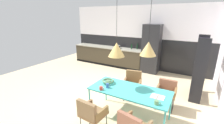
{
  "coord_description": "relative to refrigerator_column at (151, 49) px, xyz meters",
  "views": [
    {
      "loc": [
        2.48,
        -3.27,
        2.36
      ],
      "look_at": [
        0.07,
        0.93,
        0.88
      ],
      "focal_mm": 24.02,
      "sensor_mm": 36.0,
      "label": 1
    }
  ],
  "objects": [
    {
      "name": "cooking_pot",
      "position": [
        -1.6,
        -0.02,
        -0.06
      ],
      "size": [
        0.23,
        0.23,
        0.15
      ],
      "color": "black",
      "rests_on": "kitchen_counter"
    },
    {
      "name": "kitchen_counter",
      "position": [
        -2.19,
        -0.0,
        -0.58
      ],
      "size": [
        3.67,
        0.63,
        0.91
      ],
      "color": "#3B3223",
      "rests_on": "ground"
    },
    {
      "name": "refrigerator_column",
      "position": [
        0.0,
        0.0,
        0.0
      ],
      "size": [
        0.7,
        0.6,
        2.06
      ],
      "primitive_type": "cube",
      "color": "#232326",
      "rests_on": "ground"
    },
    {
      "name": "pendant_lamp_over_table_near",
      "position": [
        0.09,
        -3.32,
        0.61
      ],
      "size": [
        0.38,
        0.38,
        1.31
      ],
      "color": "black"
    },
    {
      "name": "armchair_corner_seat",
      "position": [
        1.15,
        -2.48,
        -0.53
      ],
      "size": [
        0.5,
        0.48,
        0.75
      ],
      "rotation": [
        0.0,
        0.0,
        3.17
      ],
      "color": "brown",
      "rests_on": "ground"
    },
    {
      "name": "bottle_spice_small",
      "position": [
        -0.7,
        0.19,
        -0.01
      ],
      "size": [
        0.06,
        0.06,
        0.29
      ],
      "color": "#0F3319",
      "rests_on": "kitchen_counter"
    },
    {
      "name": "back_wall_panel_upper",
      "position": [
        -0.82,
        0.36,
        1.1
      ],
      "size": [
        6.69,
        0.12,
        1.42
      ],
      "primitive_type": "cube",
      "color": "white",
      "rests_on": "back_wall_splashback_dark"
    },
    {
      "name": "open_shelf_unit",
      "position": [
        1.83,
        -1.41,
        -0.07
      ],
      "size": [
        0.3,
        0.91,
        1.84
      ],
      "rotation": [
        0.0,
        0.0,
        -1.57
      ],
      "color": "black",
      "rests_on": "ground"
    },
    {
      "name": "open_book",
      "position": [
        1.11,
        -3.37,
        -0.29
      ],
      "size": [
        0.28,
        0.21,
        0.02
      ],
      "color": "white",
      "rests_on": "dining_table"
    },
    {
      "name": "back_wall_splashback_dark",
      "position": [
        -0.82,
        0.36,
        -0.32
      ],
      "size": [
        6.69,
        0.12,
        1.42
      ],
      "primitive_type": "cube",
      "color": "black",
      "rests_on": "ground"
    },
    {
      "name": "mug_tall_blue",
      "position": [
        1.15,
        -3.66,
        -0.26
      ],
      "size": [
        0.13,
        0.08,
        0.09
      ],
      "color": "#5B8456",
      "rests_on": "dining_table"
    },
    {
      "name": "dining_table",
      "position": [
        0.46,
        -3.36,
        -0.34
      ],
      "size": [
        1.85,
        0.84,
        0.73
      ],
      "color": "teal",
      "rests_on": "ground"
    },
    {
      "name": "mug_dark_espresso",
      "position": [
        -0.11,
        -3.69,
        -0.25
      ],
      "size": [
        0.12,
        0.08,
        0.09
      ],
      "color": "#B23D33",
      "rests_on": "dining_table"
    },
    {
      "name": "armchair_far_side",
      "position": [
        0.18,
        -2.46,
        -0.5
      ],
      "size": [
        0.56,
        0.56,
        0.83
      ],
      "rotation": [
        0.0,
        0.0,
        3.35
      ],
      "color": "brown",
      "rests_on": "ground"
    },
    {
      "name": "fruit_bowl",
      "position": [
        -0.16,
        -3.3,
        -0.24
      ],
      "size": [
        0.31,
        0.31,
        0.09
      ],
      "color": "#4C704C",
      "rests_on": "dining_table"
    },
    {
      "name": "mug_wide_latte",
      "position": [
        -0.04,
        -3.52,
        -0.25
      ],
      "size": [
        0.12,
        0.07,
        0.11
      ],
      "color": "#335B93",
      "rests_on": "dining_table"
    },
    {
      "name": "ground_plane",
      "position": [
        -0.82,
        -3.0,
        -1.03
      ],
      "size": [
        8.9,
        8.9,
        0.0
      ],
      "primitive_type": "plane",
      "color": "#CCB78E"
    },
    {
      "name": "pendant_lamp_over_table_far",
      "position": [
        0.83,
        -3.36,
        0.71
      ],
      "size": [
        0.33,
        0.33,
        1.19
      ],
      "color": "black"
    },
    {
      "name": "bottle_vinegar_dark",
      "position": [
        -0.96,
        0.14,
        -0.02
      ],
      "size": [
        0.06,
        0.06,
        0.25
      ],
      "color": "#0F3319",
      "rests_on": "kitchen_counter"
    },
    {
      "name": "armchair_by_stool",
      "position": [
        -0.02,
        -4.22,
        -0.53
      ],
      "size": [
        0.52,
        0.5,
        0.79
      ],
      "rotation": [
        0.0,
        0.0,
        -0.07
      ],
      "color": "brown",
      "rests_on": "ground"
    }
  ]
}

